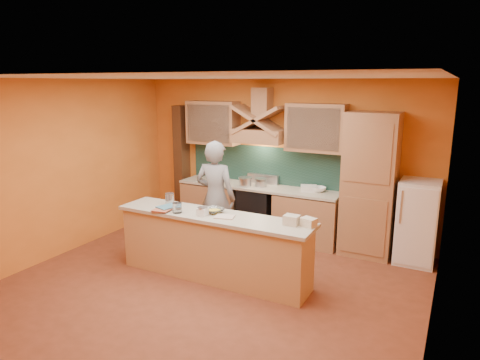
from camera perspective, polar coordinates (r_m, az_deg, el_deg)
The scene contains 36 objects.
floor at distance 6.06m, azimuth -4.14°, elevation -14.03°, with size 5.50×5.00×0.01m, color brown.
ceiling at distance 5.40m, azimuth -4.64°, elevation 13.49°, with size 5.50×5.00×0.01m, color white.
wall_back at distance 7.76m, azimuth 5.38°, elevation 2.90°, with size 5.50×0.02×2.80m, color orange.
wall_front at distance 3.78m, azimuth -24.95°, elevation -9.14°, with size 5.50×0.02×2.80m, color orange.
wall_left at distance 7.37m, azimuth -22.90°, elevation 1.39°, with size 0.02×5.00×2.80m, color orange.
wall_right at distance 4.78m, azimuth 25.05°, elevation -4.65°, with size 0.02×5.00×2.80m, color orange.
base_cabinet_left at distance 8.26m, azimuth -3.62°, elevation -3.36°, with size 1.10×0.60×0.86m, color #AD774F.
base_cabinet_right at distance 7.50m, azimuth 8.98°, elevation -5.20°, with size 1.10×0.60×0.86m, color #AD774F.
counter_top at distance 7.71m, azimuth 2.40°, elevation -0.92°, with size 3.00×0.62×0.04m, color #B7AE9B.
stove at distance 7.83m, azimuth 2.36°, elevation -4.12°, with size 0.60×0.58×0.90m, color black.
backsplash at distance 7.89m, azimuth 3.30°, elevation 1.99°, with size 3.00×0.03×0.70m, color #18362F.
range_hood at distance 7.58m, azimuth 2.62°, elevation 5.92°, with size 0.92×0.50×0.24m, color #AD774F.
hood_chimney at distance 7.63m, azimuth 2.99°, elevation 10.33°, with size 0.30×0.30×0.50m, color #AD774F.
upper_cabinet_left at distance 8.10m, azimuth -3.63°, elevation 7.63°, with size 1.00×0.35×0.80m, color #AD774F.
upper_cabinet_right at distance 7.28m, azimuth 10.10°, elevation 6.86°, with size 1.00×0.35×0.80m, color #AD774F.
pantry_column at distance 7.07m, azimuth 16.87°, elevation -0.66°, with size 0.80×0.60×2.30m, color #AD774F.
fridge at distance 7.12m, azimuth 22.56°, elevation -5.21°, with size 0.58×0.60×1.30m, color white.
trim_column_left at distance 8.64m, azimuth -7.73°, elevation 2.18°, with size 0.20×0.30×2.30m, color #472816.
island_body at distance 6.16m, azimuth -3.54°, elevation -9.07°, with size 2.80×0.55×0.88m, color tan.
island_top at distance 5.99m, azimuth -3.60°, elevation -4.81°, with size 2.90×0.62×0.05m, color #B7AE9B.
person at distance 6.88m, azimuth -3.27°, elevation -2.40°, with size 0.68×0.44×1.85m, color gray.
pot_large at distance 7.66m, azimuth 0.71°, elevation -0.37°, with size 0.22×0.22×0.16m, color #BBBBC2.
pot_small at distance 7.67m, azimuth 2.77°, elevation -0.50°, with size 0.19×0.19×0.13m, color #ACACB3.
soap_bottle_a at distance 8.11m, azimuth -3.35°, elevation 0.62°, with size 0.09×0.09×0.20m, color white.
soap_bottle_b at distance 7.97m, azimuth -2.95°, elevation 0.58°, with size 0.09×0.09×0.24m, color #376699.
bowl_back at distance 7.40m, azimuth 10.40°, elevation -1.23°, with size 0.26×0.26×0.08m, color white.
dish_rack at distance 7.41m, azimuth 9.17°, elevation -1.11°, with size 0.27×0.21×0.10m, color white.
book_lower at distance 6.31m, azimuth -11.05°, elevation -3.74°, with size 0.24×0.32×0.03m, color #B2593F.
book_upper at distance 6.38m, azimuth -10.14°, elevation -3.33°, with size 0.22×0.30×0.02m, color teal.
jar_large at distance 6.50m, azimuth -9.35°, elevation -2.50°, with size 0.13×0.13×0.18m, color white.
jar_small at distance 6.09m, azimuth -8.37°, elevation -3.69°, with size 0.13×0.13×0.14m, color silver.
kitchen_scale at distance 5.92m, azimuth -4.99°, elevation -4.26°, with size 0.13×0.13×0.11m, color white.
mixing_bowl at distance 6.05m, azimuth -3.46°, elevation -4.07°, with size 0.27×0.27×0.07m, color silver.
cloth at distance 5.84m, azimuth -2.08°, elevation -4.92°, with size 0.26×0.20×0.02m, color beige.
grocery_bag_a at distance 5.57m, azimuth 6.91°, elevation -5.31°, with size 0.19×0.16×0.13m, color beige.
grocery_bag_b at distance 5.54m, azimuth 9.14°, elevation -5.58°, with size 0.18×0.14×0.11m, color beige.
Camera 1 is at (2.86, -4.58, 2.74)m, focal length 32.00 mm.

